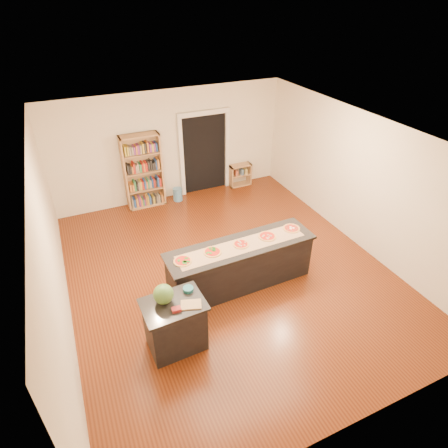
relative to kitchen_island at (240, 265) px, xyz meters
name	(u,v)px	position (x,y,z in m)	size (l,w,h in m)	color
room	(229,211)	(-0.05, 0.44, 0.94)	(6.00, 7.00, 2.80)	beige
doorway	(204,149)	(0.85, 3.91, 0.74)	(1.40, 0.09, 2.21)	black
kitchen_island	(240,265)	(0.00, 0.00, 0.00)	(2.78, 0.75, 0.92)	black
side_counter	(175,325)	(-1.56, -0.89, 0.00)	(0.92, 0.67, 0.91)	black
bookshelf	(143,172)	(-0.86, 3.72, 0.48)	(0.94, 0.34, 1.89)	tan
low_shelf	(240,175)	(1.85, 3.76, -0.15)	(0.62, 0.27, 0.62)	tan
waste_bin	(178,194)	(-0.05, 3.63, -0.29)	(0.24, 0.24, 0.35)	#4E83AE
kraft_paper	(242,246)	(0.00, -0.03, 0.46)	(2.42, 0.43, 0.00)	#9E7851
watermelon	(163,294)	(-1.67, -0.80, 0.60)	(0.30, 0.30, 0.30)	#144214
cutting_board	(191,305)	(-1.33, -1.03, 0.46)	(0.30, 0.20, 0.02)	tan
package_red	(176,309)	(-1.56, -1.05, 0.47)	(0.13, 0.09, 0.05)	maroon
package_teal	(188,289)	(-1.26, -0.73, 0.48)	(0.16, 0.16, 0.06)	#195966
pizza_a	(183,261)	(-1.11, -0.02, 0.47)	(0.31, 0.31, 0.02)	#B87E47
pizza_b	(212,252)	(-0.56, 0.01, 0.47)	(0.30, 0.30, 0.02)	#B87E47
pizza_c	(241,244)	(0.00, 0.01, 0.47)	(0.30, 0.30, 0.02)	#B87E47
pizza_d	(267,236)	(0.56, 0.03, 0.47)	(0.32, 0.32, 0.02)	#B87E47
pizza_e	(291,228)	(1.11, 0.07, 0.47)	(0.31, 0.31, 0.02)	#B87E47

